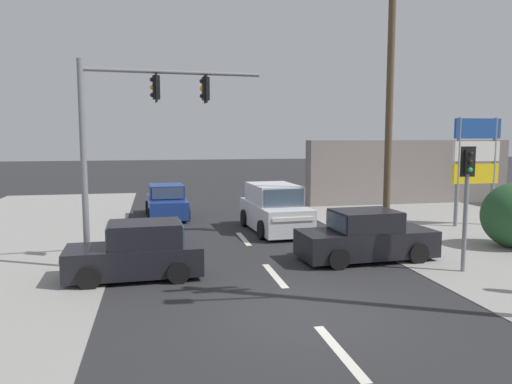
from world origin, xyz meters
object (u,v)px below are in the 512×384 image
Objects in this scene: sedan_receding_far at (366,238)px; sedan_crossing_left at (167,202)px; pedestal_signal_right_kerb at (467,188)px; suv_kerbside_parked at (274,209)px; hatchback_oncoming_near at (137,252)px; utility_pole_midground_right at (390,99)px; shopping_plaza_sign at (476,156)px; traffic_signal_mast at (130,126)px.

sedan_receding_far and sedan_crossing_left have the same top height.
pedestal_signal_right_kerb is at bearing -41.20° from sedan_receding_far.
suv_kerbside_parked reaches higher than sedan_crossing_left.
sedan_crossing_left is at bearing 84.33° from hatchback_oncoming_near.
utility_pole_midground_right is 2.13× the size of suv_kerbside_parked.
utility_pole_midground_right is 2.29× the size of sedan_crossing_left.
sedan_receding_far is at bearing -146.54° from shopping_plaza_sign.
suv_kerbside_parked is at bearing -45.96° from sedan_crossing_left.
shopping_plaza_sign reaches higher than hatchback_oncoming_near.
sedan_receding_far is at bearing -58.19° from sedan_crossing_left.
sedan_receding_far is (-2.14, 1.87, -1.71)m from pedestal_signal_right_kerb.
traffic_signal_mast is 3.70m from hatchback_oncoming_near.
pedestal_signal_right_kerb is at bearing -126.67° from shopping_plaza_sign.
traffic_signal_mast is 7.70m from suv_kerbside_parked.
suv_kerbside_parked is at bearing 145.72° from utility_pole_midground_right.
sedan_crossing_left is (-5.90, 9.51, 0.00)m from sedan_receding_far.
sedan_receding_far is 5.43m from suv_kerbside_parked.
shopping_plaza_sign is 8.90m from suv_kerbside_parked.
pedestal_signal_right_kerb reaches higher than sedan_receding_far.
shopping_plaza_sign is at bearing 33.46° from sedan_receding_far.
shopping_plaza_sign reaches higher than pedestal_signal_right_kerb.
pedestal_signal_right_kerb is 0.82× the size of sedan_receding_far.
shopping_plaza_sign reaches higher than sedan_receding_far.
hatchback_oncoming_near is 0.86× the size of sedan_crossing_left.
sedan_crossing_left is at bearing 82.36° from traffic_signal_mast.
traffic_signal_mast is 1.69× the size of pedestal_signal_right_kerb.
utility_pole_midground_right reaches higher than sedan_receding_far.
traffic_signal_mast reaches higher than sedan_crossing_left.
suv_kerbside_parked is (5.21, 5.78, 0.18)m from hatchback_oncoming_near.
sedan_crossing_left is at bearing 125.22° from pedestal_signal_right_kerb.
traffic_signal_mast is 9.72m from pedestal_signal_right_kerb.
suv_kerbside_parked is (-3.83, 7.03, -1.53)m from pedestal_signal_right_kerb.
pedestal_signal_right_kerb is 0.77× the size of suv_kerbside_parked.
utility_pole_midground_right is 5.77m from shopping_plaza_sign.
sedan_receding_far is 1.17× the size of hatchback_oncoming_near.
hatchback_oncoming_near is (-9.04, 1.25, -1.71)m from pedestal_signal_right_kerb.
pedestal_signal_right_kerb is 0.83× the size of sedan_crossing_left.
suv_kerbside_parked is at bearing 118.57° from pedestal_signal_right_kerb.
shopping_plaza_sign is (4.98, 1.92, -2.20)m from utility_pole_midground_right.
hatchback_oncoming_near is at bearing -132.06° from suv_kerbside_parked.
utility_pole_midground_right reaches higher than traffic_signal_mast.
sedan_crossing_left is 6.05m from suv_kerbside_parked.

